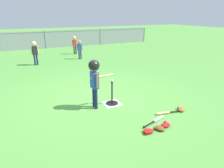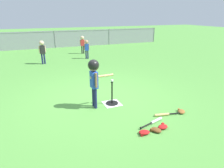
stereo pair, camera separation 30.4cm
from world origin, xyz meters
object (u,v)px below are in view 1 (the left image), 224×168
batting_tee (112,100)px  spare_bat_silver (156,120)px  fielder_deep_right (80,47)px  baseball_on_tee (112,81)px  fielder_deep_center (75,43)px  glove_by_plate (148,131)px  glove_outfield_drop (166,125)px  spare_bat_wood (166,113)px  glove_near_bats (160,128)px  batter_child (95,74)px  fielder_deep_left (35,50)px  glove_tossed_aside (181,109)px

batting_tee → spare_bat_silver: (0.48, -1.25, -0.06)m
fielder_deep_right → spare_bat_silver: size_ratio=1.47×
baseball_on_tee → fielder_deep_center: (1.03, 7.05, 0.02)m
glove_by_plate → glove_outfield_drop: 0.47m
fielder_deep_right → spare_bat_wood: (0.01, -6.69, -0.59)m
spare_bat_wood → glove_near_bats: glove_near_bats is taller
glove_by_plate → glove_near_bats: 0.27m
spare_bat_wood → glove_outfield_drop: (-0.37, -0.43, 0.01)m
batter_child → glove_by_plate: size_ratio=4.88×
fielder_deep_left → fielder_deep_center: bearing=37.2°
fielder_deep_center → spare_bat_silver: bearing=-93.8°
baseball_on_tee → fielder_deep_right: fielder_deep_right is taller
fielder_deep_right → glove_tossed_aside: fielder_deep_right is taller
fielder_deep_left → spare_bat_silver: size_ratio=1.65×
fielder_deep_right → glove_outfield_drop: bearing=-92.9°
fielder_deep_left → glove_by_plate: size_ratio=4.31×
fielder_deep_left → baseball_on_tee: bearing=-75.9°
batter_child → glove_by_plate: 1.81m
glove_tossed_aside → fielder_deep_right: bearing=93.9°
batting_tee → fielder_deep_center: fielder_deep_center is taller
fielder_deep_right → glove_tossed_aside: bearing=-86.1°
fielder_deep_right → glove_outfield_drop: size_ratio=3.97×
batting_tee → batter_child: batter_child is taller
batting_tee → glove_outfield_drop: 1.59m
baseball_on_tee → spare_bat_silver: bearing=-68.8°
baseball_on_tee → spare_bat_wood: bearing=-50.2°
glove_by_plate → glove_tossed_aside: size_ratio=0.94×
glove_by_plate → glove_outfield_drop: bearing=3.9°
fielder_deep_center → spare_bat_wood: (-0.14, -8.12, -0.63)m
fielder_deep_left → glove_by_plate: (1.38, -6.80, -0.66)m
spare_bat_wood → glove_near_bats: size_ratio=2.63×
glove_by_plate → batting_tee: bearing=92.1°
spare_bat_wood → batting_tee: bearing=129.8°
batting_tee → baseball_on_tee: 0.55m
spare_bat_wood → baseball_on_tee: bearing=129.8°
fielder_deep_right → glove_tossed_aside: size_ratio=3.59×
fielder_deep_right → baseball_on_tee: bearing=-99.0°
fielder_deep_left → glove_tossed_aside: (2.66, -6.37, -0.66)m
fielder_deep_center → glove_near_bats: fielder_deep_center is taller
glove_near_bats → glove_outfield_drop: (0.20, 0.05, 0.00)m
fielder_deep_right → fielder_deep_center: bearing=84.3°
baseball_on_tee → fielder_deep_right: size_ratio=0.08×
batter_child → fielder_deep_center: batter_child is taller
glove_by_plate → glove_tossed_aside: same height
fielder_deep_center → glove_near_bats: 8.65m
spare_bat_silver → glove_tossed_aside: (0.86, 0.14, 0.01)m
spare_bat_wood → glove_outfield_drop: bearing=-130.4°
batter_child → spare_bat_wood: (1.37, -1.05, -0.85)m
batting_tee → fielder_deep_left: size_ratio=0.56×
baseball_on_tee → glove_by_plate: (0.06, -1.53, -0.61)m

